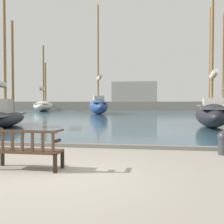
{
  "coord_description": "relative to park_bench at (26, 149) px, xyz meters",
  "views": [
    {
      "loc": [
        2.0,
        -5.44,
        1.53
      ],
      "look_at": [
        -0.47,
        10.0,
        1.0
      ],
      "focal_mm": 45.0,
      "sensor_mm": 36.0,
      "label": 1
    }
  ],
  "objects": [
    {
      "name": "sailboat_far_port",
      "position": [
        -6.1,
        9.62,
        0.34
      ],
      "size": [
        3.37,
        6.81,
        9.41
      ],
      "color": "black",
      "rests_on": "harbor_water"
    },
    {
      "name": "mooring_bollard",
      "position": [
        4.87,
        2.61,
        -0.09
      ],
      "size": [
        0.35,
        0.35,
        0.69
      ],
      "color": "#2D2D33",
      "rests_on": "ground"
    },
    {
      "name": "sailboat_outer_starboard",
      "position": [
        -4.51,
        29.41,
        0.75
      ],
      "size": [
        4.98,
        11.58,
        14.0
      ],
      "color": "navy",
      "rests_on": "harbor_water"
    },
    {
      "name": "quay_edge_kerb",
      "position": [
        0.93,
        3.32,
        -0.41
      ],
      "size": [
        40.0,
        0.3,
        0.12
      ],
      "primitive_type": "cube",
      "color": "slate",
      "rests_on": "ground"
    },
    {
      "name": "harbor_water",
      "position": [
        0.93,
        43.47,
        -0.43
      ],
      "size": [
        100.0,
        80.0,
        0.08
      ],
      "primitive_type": "cube",
      "color": "#385666",
      "rests_on": "ground"
    },
    {
      "name": "sailboat_centre_channel",
      "position": [
        -15.91,
        38.84,
        0.65
      ],
      "size": [
        5.54,
        12.11,
        11.06
      ],
      "color": "silver",
      "rests_on": "harbor_water"
    },
    {
      "name": "park_bench",
      "position": [
        0.0,
        0.0,
        0.0
      ],
      "size": [
        1.61,
        0.56,
        0.92
      ],
      "color": "black",
      "rests_on": "ground"
    },
    {
      "name": "far_breakwater",
      "position": [
        0.44,
        46.94,
        1.0
      ],
      "size": [
        52.54,
        2.4,
        5.44
      ],
      "color": "slate",
      "rests_on": "ground"
    },
    {
      "name": "sailboat_mid_port",
      "position": [
        6.21,
        11.67,
        0.52
      ],
      "size": [
        2.76,
        9.25,
        10.26
      ],
      "color": "black",
      "rests_on": "harbor_water"
    },
    {
      "name": "sailboat_nearest_starboard",
      "position": [
        10.76,
        29.07,
        0.45
      ],
      "size": [
        5.13,
        11.05,
        11.94
      ],
      "color": "silver",
      "rests_on": "harbor_water"
    },
    {
      "name": "ground_plane",
      "position": [
        0.93,
        -0.53,
        -0.47
      ],
      "size": [
        160.0,
        160.0,
        0.0
      ],
      "primitive_type": "plane",
      "color": "gray"
    }
  ]
}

